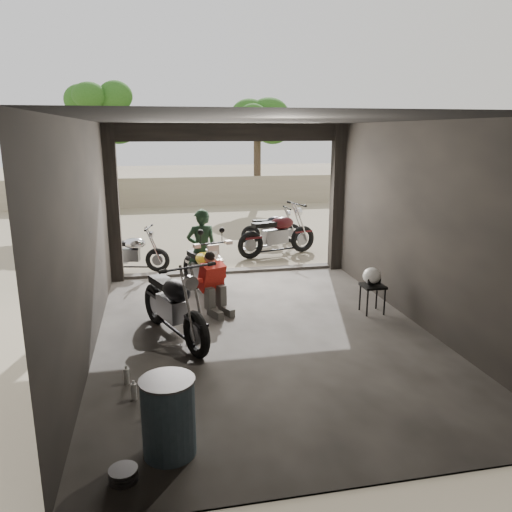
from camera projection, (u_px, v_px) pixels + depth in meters
name	position (u px, v px, depth m)	size (l,w,h in m)	color
ground	(264.00, 335.00, 7.68)	(80.00, 80.00, 0.00)	#7A6D56
garage	(257.00, 246.00, 7.88)	(7.00, 7.13, 3.20)	#2D2B28
boundary_wall	(192.00, 191.00, 20.83)	(18.00, 0.30, 1.20)	gray
tree_left	(109.00, 104.00, 18.00)	(2.20, 2.20, 5.60)	#382B1E
tree_right	(257.00, 118.00, 20.66)	(2.20, 2.20, 5.00)	#382B1E
main_bike	(202.00, 266.00, 9.47)	(0.69, 1.69, 1.12)	#F0DDCB
left_bike	(173.00, 299.00, 7.36)	(0.77, 1.87, 1.27)	black
outside_bike_a	(130.00, 249.00, 10.98)	(0.62, 1.51, 1.02)	black
outside_bike_b	(277.00, 230.00, 12.42)	(0.79, 1.91, 1.29)	#410F12
outside_bike_c	(272.00, 226.00, 13.78)	(0.61, 1.49, 1.01)	black
rider	(202.00, 250.00, 9.71)	(0.58, 0.38, 1.60)	black
mechanic	(215.00, 285.00, 8.42)	(0.53, 0.71, 1.03)	red
stool	(373.00, 289.00, 8.45)	(0.37, 0.37, 0.51)	black
helmet	(372.00, 276.00, 8.44)	(0.31, 0.32, 0.29)	silver
oil_drum	(169.00, 418.00, 4.73)	(0.51, 0.51, 0.79)	#425C6E
sign_post	(380.00, 197.00, 10.44)	(0.84, 0.08, 2.51)	black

